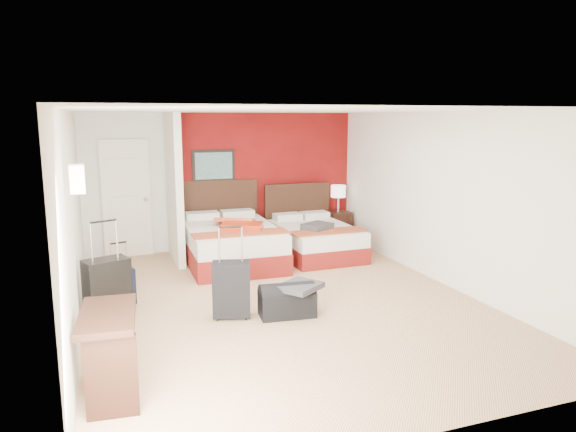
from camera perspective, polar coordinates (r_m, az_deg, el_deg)
name	(u,v)px	position (r m, az deg, el deg)	size (l,w,h in m)	color
ground	(282,302)	(7.22, -0.66, -9.11)	(6.50, 6.50, 0.00)	#D8B085
room_walls	(158,199)	(7.97, -13.68, 1.79)	(5.02, 6.52, 2.50)	silver
red_accent_panel	(263,180)	(10.17, -2.67, 3.87)	(3.50, 0.04, 2.50)	maroon
partition_wall	(174,188)	(9.19, -12.00, 2.94)	(0.12, 1.20, 2.50)	silver
entry_door	(126,199)	(9.74, -16.81, 1.79)	(0.82, 0.06, 2.05)	silver
bed_left	(232,245)	(9.03, -6.03, -3.07)	(1.47, 2.10, 0.63)	white
bed_right	(316,241)	(9.49, 2.97, -2.66)	(1.24, 1.78, 0.53)	white
red_suitcase_open	(238,224)	(8.88, -5.29, -0.84)	(0.65, 0.89, 0.11)	#B32C0F
jacket_bundle	(317,227)	(9.11, 3.14, -1.14)	(0.46, 0.37, 0.11)	#3F3E44
nightstand	(338,227)	(10.57, 5.31, -1.13)	(0.43, 0.43, 0.60)	black
table_lamp	(338,199)	(10.47, 5.36, 1.86)	(0.29, 0.29, 0.52)	white
suitcase_black	(108,292)	(6.77, -18.64, -7.69)	(0.50, 0.31, 0.75)	black
suitcase_charcoal	(231,291)	(6.62, -6.03, -7.96)	(0.45, 0.28, 0.67)	black
suitcase_navy	(121,289)	(7.30, -17.36, -7.44)	(0.34, 0.21, 0.47)	black
duffel_bag	(287,302)	(6.69, -0.10, -9.18)	(0.68, 0.36, 0.34)	black
jacket_draped	(300,286)	(6.63, 1.27, -7.51)	(0.50, 0.42, 0.07)	#37363B
desk	(110,354)	(5.08, -18.44, -13.75)	(0.46, 0.92, 0.77)	black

